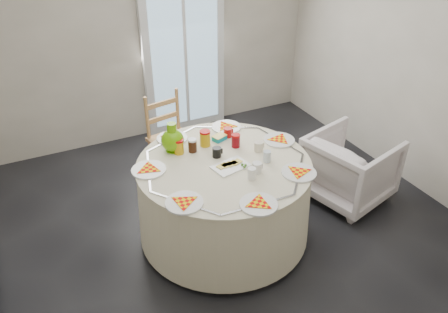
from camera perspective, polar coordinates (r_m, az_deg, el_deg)
name	(u,v)px	position (r m, az deg, el deg)	size (l,w,h in m)	color
floor	(228,225)	(4.01, 0.48, -8.94)	(4.00, 4.00, 0.00)	black
wall_back	(147,27)	(5.08, -10.02, 16.33)	(4.00, 0.02, 2.60)	#BCB5A3
wall_right	(422,54)	(4.52, 24.45, 12.08)	(0.02, 4.00, 2.60)	#BCB5A3
glass_door	(184,46)	(5.23, -5.28, 14.24)	(1.00, 0.08, 2.10)	silver
table	(224,199)	(3.69, 0.00, -5.62)	(1.44, 1.44, 0.73)	beige
wooden_chair	(172,138)	(4.40, -6.75, 2.41)	(0.41, 0.39, 0.91)	tan
armchair	(351,163)	(4.30, 16.21, -0.80)	(0.71, 0.67, 0.73)	silver
place_settings	(224,160)	(3.46, 0.00, -0.42)	(1.46, 1.46, 0.03)	white
jar_cluster	(206,142)	(3.61, -2.32, 1.91)	(0.54, 0.27, 0.16)	olive
butter_tub	(219,136)	(3.77, -0.62, 2.75)	(0.12, 0.08, 0.05)	#0982A1
green_pitcher	(172,137)	(3.60, -6.76, 2.58)	(0.19, 0.19, 0.25)	#5BA505
cheese_platter	(231,164)	(3.41, 0.88, -0.93)	(0.28, 0.18, 0.04)	white
mugs_glasses	(243,151)	(3.50, 2.55, 0.71)	(0.55, 0.55, 0.10)	gray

